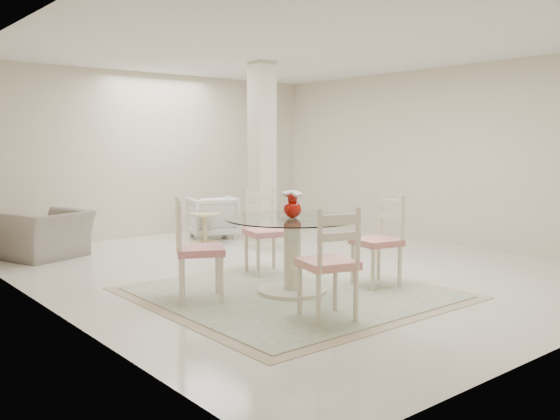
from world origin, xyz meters
TOP-DOWN VIEW (x-y plane):
  - ground at (0.00, 0.00)m, footprint 7.00×7.00m
  - room_shell at (0.00, 0.00)m, footprint 6.02×7.02m
  - column at (0.50, 1.30)m, footprint 0.30×0.30m
  - area_rug at (-0.86, -0.97)m, footprint 2.87×2.87m
  - dining_table at (-0.86, -0.97)m, footprint 1.36×1.36m
  - red_vase at (-0.86, -0.97)m, footprint 0.21×0.20m
  - dining_chair_east at (0.09, -1.33)m, footprint 0.51×0.51m
  - dining_chair_north at (-0.49, -0.02)m, footprint 0.54×0.54m
  - dining_chair_west at (-1.81, -0.58)m, footprint 0.60×0.60m
  - dining_chair_south at (-1.23, -1.92)m, footprint 0.55×0.55m
  - recliner_taupe at (-2.17, 2.57)m, footprint 1.22×1.14m
  - armchair_white at (0.51, 2.65)m, footprint 0.92×0.93m
  - side_table at (0.07, 2.18)m, footprint 0.46×0.46m

SIDE VIEW (x-z plane):
  - ground at x=0.00m, z-range 0.00..0.00m
  - area_rug at x=-0.86m, z-range 0.00..0.02m
  - side_table at x=0.07m, z-range -0.02..0.46m
  - recliner_taupe at x=-2.17m, z-range 0.00..0.64m
  - armchair_white at x=0.51m, z-range 0.00..0.68m
  - dining_table at x=-0.86m, z-range 0.01..0.79m
  - dining_chair_east at x=0.09m, z-range 0.03..1.12m
  - dining_chair_south at x=-1.23m, z-range 0.03..1.14m
  - dining_chair_north at x=-0.49m, z-range 0.03..1.14m
  - dining_chair_west at x=-1.81m, z-range 0.03..1.15m
  - red_vase at x=-0.86m, z-range 0.79..1.07m
  - column at x=0.50m, z-range 0.00..2.70m
  - room_shell at x=0.00m, z-range 0.50..3.21m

